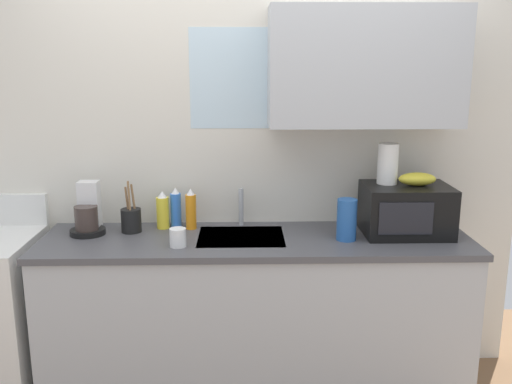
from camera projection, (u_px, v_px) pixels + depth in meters
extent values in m
cube|color=silver|center=(255.00, 162.00, 3.29)|extent=(3.07, 0.10, 2.50)
cube|color=#B2B7BC|center=(365.00, 67.00, 2.98)|extent=(1.01, 0.32, 0.62)
cube|color=silver|center=(240.00, 79.00, 3.14)|extent=(0.56, 0.02, 0.55)
cube|color=#B2B7BC|center=(256.00, 318.00, 3.14)|extent=(2.27, 0.60, 0.86)
cube|color=#4C4C51|center=(256.00, 241.00, 3.03)|extent=(2.30, 0.63, 0.03)
cube|color=#9EA0A5|center=(241.00, 249.00, 3.06)|extent=(0.46, 0.38, 0.14)
cylinder|color=#B2B5BA|center=(241.00, 207.00, 3.24)|extent=(0.03, 0.03, 0.22)
cube|color=black|center=(406.00, 210.00, 3.07)|extent=(0.46, 0.34, 0.27)
cube|color=black|center=(406.00, 219.00, 2.90)|extent=(0.28, 0.01, 0.17)
ellipsoid|color=gold|center=(417.00, 179.00, 3.03)|extent=(0.20, 0.11, 0.07)
cylinder|color=white|center=(388.00, 164.00, 3.06)|extent=(0.11, 0.11, 0.22)
cylinder|color=black|center=(88.00, 232.00, 3.08)|extent=(0.19, 0.19, 0.03)
cylinder|color=#3F332D|center=(86.00, 218.00, 3.06)|extent=(0.12, 0.12, 0.13)
cube|color=silver|center=(90.00, 204.00, 3.12)|extent=(0.11, 0.09, 0.26)
cylinder|color=orange|center=(191.00, 212.00, 3.17)|extent=(0.06, 0.06, 0.20)
cone|color=white|center=(190.00, 192.00, 3.14)|extent=(0.04, 0.04, 0.04)
cylinder|color=blue|center=(176.00, 210.00, 3.20)|extent=(0.06, 0.06, 0.20)
cone|color=white|center=(175.00, 191.00, 3.17)|extent=(0.04, 0.04, 0.04)
cylinder|color=yellow|center=(163.00, 213.00, 3.18)|extent=(0.07, 0.07, 0.18)
cone|color=white|center=(162.00, 194.00, 3.16)|extent=(0.05, 0.05, 0.04)
cylinder|color=#2659A5|center=(347.00, 220.00, 2.97)|extent=(0.10, 0.10, 0.22)
cylinder|color=white|center=(178.00, 238.00, 2.87)|extent=(0.08, 0.08, 0.09)
cylinder|color=black|center=(131.00, 220.00, 3.12)|extent=(0.11, 0.11, 0.13)
cylinder|color=olive|center=(128.00, 206.00, 3.10)|extent=(0.03, 0.01, 0.22)
cylinder|color=olive|center=(134.00, 205.00, 3.11)|extent=(0.03, 0.02, 0.23)
cylinder|color=olive|center=(130.00, 204.00, 3.07)|extent=(0.02, 0.03, 0.25)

